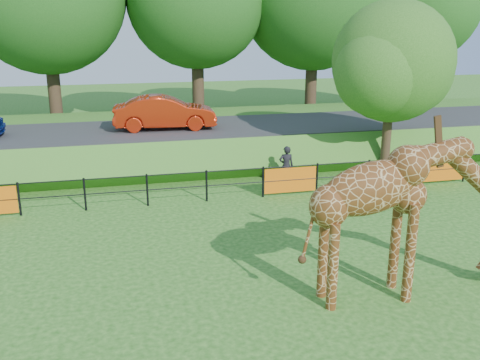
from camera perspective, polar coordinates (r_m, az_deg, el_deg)
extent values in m
plane|color=#1E5615|center=(11.30, 3.79, -15.18)|extent=(90.00, 90.00, 0.00)
cube|color=#1E5615|center=(25.38, -6.54, 4.49)|extent=(40.00, 9.00, 1.30)
cube|color=#313133|center=(23.78, -6.15, 5.43)|extent=(40.00, 5.00, 0.12)
imported|color=red|center=(23.46, -8.02, 7.15)|extent=(4.47, 1.83, 1.44)
imported|color=black|center=(19.98, 4.95, 1.51)|extent=(0.59, 0.42, 1.51)
cylinder|color=#382B19|center=(21.89, 15.37, 4.59)|extent=(0.36, 0.36, 3.20)
sphere|color=#275A19|center=(21.51, 15.96, 12.07)|extent=(4.60, 4.60, 4.60)
sphere|color=#275A19|center=(22.71, 17.60, 10.98)|extent=(3.45, 3.45, 3.45)
sphere|color=#275A19|center=(20.49, 14.54, 11.01)|extent=(3.22, 3.22, 3.22)
cylinder|color=#382B19|center=(31.49, -19.23, 9.46)|extent=(0.70, 0.70, 5.00)
cylinder|color=#382B19|center=(31.72, -4.51, 10.37)|extent=(0.70, 0.70, 5.00)
cylinder|color=#382B19|center=(33.53, 7.60, 10.61)|extent=(0.70, 0.70, 5.00)
cylinder|color=#382B19|center=(36.61, 18.06, 10.46)|extent=(0.70, 0.70, 5.00)
sphere|color=#134A15|center=(36.46, 18.73, 17.54)|extent=(7.40, 7.40, 7.40)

